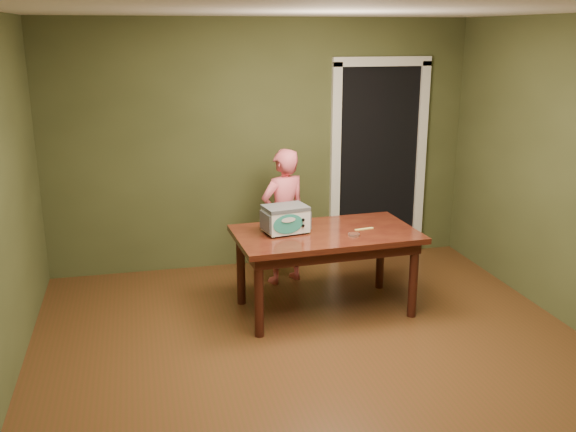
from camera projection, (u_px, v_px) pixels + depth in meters
The scene contains 8 objects.
floor at pixel (330, 374), 4.77m from camera, with size 5.00×5.00×0.00m, color #552D18.
room_shell at pixel (334, 147), 4.30m from camera, with size 4.52×5.02×2.61m.
doorway at pixel (369, 158), 7.37m from camera, with size 1.10×0.66×2.25m.
dining_table at pixel (326, 242), 5.70m from camera, with size 1.64×0.98×0.75m.
toy_oven at pixel (285, 218), 5.60m from camera, with size 0.43×0.33×0.24m.
baking_pan at pixel (354, 235), 5.55m from camera, with size 0.10×0.10×0.02m.
spatula at pixel (364, 229), 5.73m from camera, with size 0.18×0.03×0.01m, color #F1DB69.
child at pixel (284, 217), 6.37m from camera, with size 0.50×0.33×1.37m, color #ED6170.
Camera 1 is at (-1.29, -4.07, 2.45)m, focal length 40.00 mm.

